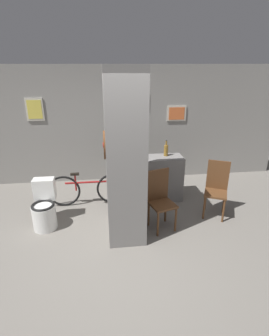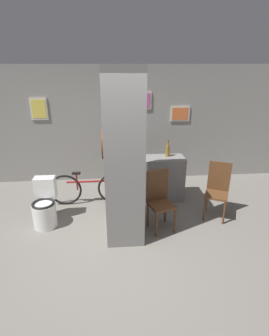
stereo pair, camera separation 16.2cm
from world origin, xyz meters
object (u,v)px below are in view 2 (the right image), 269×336
at_px(chair_near_pillar, 160,198).
at_px(bicycle, 90,188).
at_px(chair_by_doorway, 218,188).
at_px(bottle_tall, 168,150).
at_px(toilet, 45,207).

xyz_separation_m(chair_near_pillar, bicycle, (-1.22, 0.90, -0.21)).
height_order(chair_near_pillar, bicycle, chair_near_pillar).
xyz_separation_m(chair_near_pillar, chair_by_doorway, (1.09, 0.27, 0.00)).
height_order(bicycle, bottle_tall, bottle_tall).
distance_m(chair_near_pillar, bicycle, 1.53).
height_order(toilet, bicycle, toilet).
bearing_deg(bicycle, chair_near_pillar, -36.46).
distance_m(toilet, bicycle, 0.97).
bearing_deg(chair_by_doorway, bicycle, -169.61).
bearing_deg(chair_by_doorway, bottle_tall, 159.22).
bearing_deg(bottle_tall, chair_by_doorway, -46.41).
distance_m(toilet, chair_by_doorway, 3.03).
distance_m(chair_by_doorway, bottle_tall, 1.20).
xyz_separation_m(toilet, chair_near_pillar, (1.93, -0.24, 0.21)).
distance_m(chair_near_pillar, bottle_tall, 1.21).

